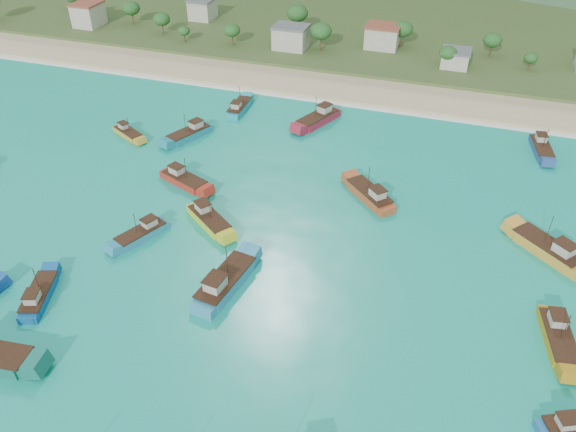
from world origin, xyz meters
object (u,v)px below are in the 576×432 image
(boat_11, at_px, (370,195))
(boat_30, at_px, (190,134))
(boat_20, at_px, (209,220))
(boat_1, at_px, (128,134))
(boat_8, at_px, (184,181))
(boat_14, at_px, (142,234))
(boat_10, at_px, (225,283))
(boat_27, at_px, (239,108))
(boat_7, at_px, (39,296))
(boat_29, at_px, (558,338))
(boat_22, at_px, (318,119))
(boat_9, at_px, (541,149))
(boat_4, at_px, (548,250))

(boat_11, distance_m, boat_30, 43.33)
(boat_20, bearing_deg, boat_1, -91.84)
(boat_8, distance_m, boat_14, 17.04)
(boat_10, relative_size, boat_14, 1.34)
(boat_10, relative_size, boat_27, 1.29)
(boat_8, distance_m, boat_20, 14.00)
(boat_7, relative_size, boat_29, 0.90)
(boat_27, bearing_deg, boat_22, -3.17)
(boat_10, height_order, boat_30, boat_10)
(boat_11, bearing_deg, boat_29, -86.07)
(boat_9, height_order, boat_10, boat_10)
(boat_10, bearing_deg, boat_27, 118.55)
(boat_7, distance_m, boat_10, 27.01)
(boat_27, bearing_deg, boat_8, -88.74)
(boat_10, distance_m, boat_29, 46.74)
(boat_27, bearing_deg, boat_10, -72.15)
(boat_1, relative_size, boat_9, 0.83)
(boat_4, distance_m, boat_8, 64.88)
(boat_1, relative_size, boat_7, 0.88)
(boat_1, distance_m, boat_30, 13.54)
(boat_8, height_order, boat_10, boat_10)
(boat_14, relative_size, boat_20, 0.94)
(boat_8, bearing_deg, boat_27, -154.78)
(boat_1, relative_size, boat_8, 0.80)
(boat_7, bearing_deg, boat_14, 50.17)
(boat_1, height_order, boat_20, boat_20)
(boat_29, bearing_deg, boat_10, -4.89)
(boat_4, height_order, boat_20, boat_4)
(boat_14, distance_m, boat_27, 49.83)
(boat_14, bearing_deg, boat_20, -118.15)
(boat_7, relative_size, boat_9, 0.94)
(boat_10, relative_size, boat_11, 1.26)
(boat_11, height_order, boat_29, boat_11)
(boat_7, xyz_separation_m, boat_14, (6.71, 17.59, -0.00))
(boat_10, relative_size, boat_20, 1.27)
(boat_1, distance_m, boat_27, 26.54)
(boat_9, xyz_separation_m, boat_10, (-46.08, -58.30, 0.28))
(boat_14, bearing_deg, boat_7, 93.26)
(boat_8, xyz_separation_m, boat_30, (-7.33, 17.03, 0.03))
(boat_9, xyz_separation_m, boat_27, (-67.01, -1.62, -0.01))
(boat_22, bearing_deg, boat_7, 94.46)
(boat_27, distance_m, boat_29, 85.37)
(boat_27, bearing_deg, boat_4, -28.81)
(boat_10, relative_size, boat_30, 1.19)
(boat_10, height_order, boat_29, boat_10)
(boat_8, distance_m, boat_30, 18.54)
(boat_27, height_order, boat_29, boat_29)
(boat_4, bearing_deg, boat_22, 95.40)
(boat_10, xyz_separation_m, boat_14, (-18.10, 6.93, -0.36))
(boat_11, height_order, boat_27, boat_11)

